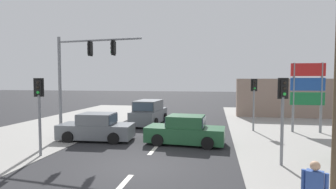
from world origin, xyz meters
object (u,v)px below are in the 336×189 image
(pedestal_signal_right_kerb, at_px, (283,106))
(pedestal_signal_left_kerb, at_px, (39,103))
(sedan_crossing_left, at_px, (97,128))
(shopping_plaza_sign, at_px, (308,88))
(sedan_receding_far, at_px, (185,131))
(suv_oncoming_near, at_px, (149,113))
(traffic_signal_mast, at_px, (79,68))
(pedestal_signal_far_median, at_px, (254,96))

(pedestal_signal_right_kerb, relative_size, pedestal_signal_left_kerb, 1.00)
(pedestal_signal_left_kerb, xyz_separation_m, sedan_crossing_left, (1.09, 3.46, -1.71))
(shopping_plaza_sign, bearing_deg, sedan_receding_far, -149.14)
(sedan_receding_far, xyz_separation_m, sedan_crossing_left, (-5.15, 0.01, 0.00))
(suv_oncoming_near, bearing_deg, pedestal_signal_left_kerb, -106.20)
(pedestal_signal_left_kerb, height_order, suv_oncoming_near, pedestal_signal_left_kerb)
(pedestal_signal_left_kerb, distance_m, suv_oncoming_near, 9.82)
(suv_oncoming_near, distance_m, sedan_receding_far, 6.85)
(suv_oncoming_near, bearing_deg, sedan_receding_far, -58.95)
(sedan_crossing_left, bearing_deg, pedestal_signal_right_kerb, -17.23)
(pedestal_signal_right_kerb, xyz_separation_m, sedan_receding_far, (-4.25, 2.91, -1.71))
(traffic_signal_mast, bearing_deg, sedan_receding_far, 0.05)
(traffic_signal_mast, xyz_separation_m, sedan_crossing_left, (1.05, 0.02, -3.44))
(traffic_signal_mast, xyz_separation_m, pedestal_signal_far_median, (10.36, 4.41, -1.73))
(pedestal_signal_left_kerb, distance_m, shopping_plaza_sign, 15.91)
(pedestal_signal_right_kerb, height_order, sedan_crossing_left, pedestal_signal_right_kerb)
(shopping_plaza_sign, bearing_deg, traffic_signal_mast, -161.84)
(shopping_plaza_sign, distance_m, sedan_receding_far, 9.06)
(traffic_signal_mast, relative_size, suv_oncoming_near, 1.30)
(pedestal_signal_right_kerb, bearing_deg, pedestal_signal_left_kerb, -177.05)
(suv_oncoming_near, bearing_deg, shopping_plaza_sign, -7.06)
(pedestal_signal_far_median, bearing_deg, traffic_signal_mast, -156.94)
(pedestal_signal_right_kerb, height_order, shopping_plaza_sign, shopping_plaza_sign)
(traffic_signal_mast, height_order, pedestal_signal_right_kerb, traffic_signal_mast)
(pedestal_signal_left_kerb, bearing_deg, sedan_crossing_left, 72.49)
(shopping_plaza_sign, distance_m, sedan_crossing_left, 13.64)
(sedan_crossing_left, bearing_deg, pedestal_signal_left_kerb, -107.51)
(pedestal_signal_right_kerb, relative_size, sedan_receding_far, 0.82)
(pedestal_signal_right_kerb, xyz_separation_m, sedan_crossing_left, (-9.40, 2.92, -1.71))
(pedestal_signal_right_kerb, xyz_separation_m, suv_oncoming_near, (-7.79, 8.78, -1.53))
(pedestal_signal_left_kerb, bearing_deg, shopping_plaza_sign, 29.98)
(pedestal_signal_left_kerb, distance_m, sedan_crossing_left, 4.01)
(traffic_signal_mast, bearing_deg, pedestal_signal_far_median, 23.06)
(pedestal_signal_left_kerb, bearing_deg, sedan_receding_far, 28.91)
(traffic_signal_mast, distance_m, pedestal_signal_far_median, 11.39)
(suv_oncoming_near, bearing_deg, sedan_crossing_left, -105.42)
(traffic_signal_mast, height_order, shopping_plaza_sign, traffic_signal_mast)
(pedestal_signal_far_median, xyz_separation_m, sedan_crossing_left, (-9.31, -4.39, -1.71))
(pedestal_signal_right_kerb, distance_m, pedestal_signal_far_median, 7.31)
(pedestal_signal_far_median, distance_m, sedan_receding_far, 6.29)
(sedan_receding_far, bearing_deg, suv_oncoming_near, 121.05)
(pedestal_signal_right_kerb, relative_size, shopping_plaza_sign, 0.77)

